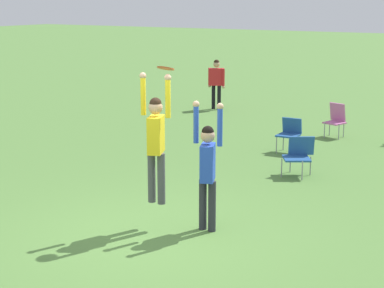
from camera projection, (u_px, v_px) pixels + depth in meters
name	position (u px, v px, depth m)	size (l,w,h in m)	color
ground_plane	(154.00, 234.00, 9.78)	(120.00, 120.00, 0.00)	#56843D
person_jumping	(156.00, 136.00, 9.75)	(0.56, 0.45, 2.02)	#4C4C51
person_defending	(208.00, 164.00, 9.73)	(0.52, 0.41, 2.02)	#2D2D38
frisbee	(166.00, 68.00, 9.49)	(0.26, 0.26, 0.09)	#E04C23
camping_chair_0	(336.00, 118.00, 16.55)	(0.56, 0.61, 0.88)	gray
camping_chair_1	(298.00, 154.00, 12.98)	(0.71, 0.78, 0.78)	gray
camping_chair_3	(290.00, 132.00, 14.92)	(0.48, 0.51, 0.80)	gray
person_spectator_near	(216.00, 80.00, 20.63)	(0.62, 0.39, 1.61)	black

